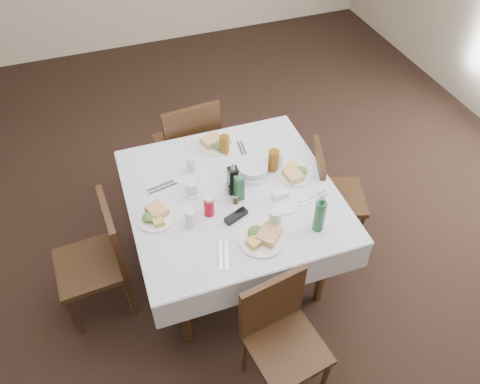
{
  "coord_description": "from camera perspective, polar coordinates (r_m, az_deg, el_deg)",
  "views": [
    {
      "loc": [
        -0.64,
        -2.07,
        2.88
      ],
      "look_at": [
        0.05,
        -0.14,
        0.8
      ],
      "focal_mm": 35.0,
      "sensor_mm": 36.0,
      "label": 1
    }
  ],
  "objects": [
    {
      "name": "salt_shaker",
      "position": [
        2.94,
        -1.65,
        0.38
      ],
      "size": [
        0.04,
        0.04,
        0.08
      ],
      "color": "white",
      "rests_on": "dining_table"
    },
    {
      "name": "meal_west",
      "position": [
        2.86,
        -10.27,
        -2.86
      ],
      "size": [
        0.24,
        0.24,
        0.05
      ],
      "color": "white",
      "rests_on": "dining_table"
    },
    {
      "name": "chair_west",
      "position": [
        3.1,
        -16.58,
        -7.23
      ],
      "size": [
        0.44,
        0.44,
        0.89
      ],
      "color": "black",
      "rests_on": "ground"
    },
    {
      "name": "meal_south",
      "position": [
        2.71,
        2.72,
        -5.47
      ],
      "size": [
        0.27,
        0.27,
        0.06
      ],
      "color": "white",
      "rests_on": "dining_table"
    },
    {
      "name": "chair_east",
      "position": [
        3.45,
        10.61,
        0.21
      ],
      "size": [
        0.5,
        0.5,
        0.83
      ],
      "color": "black",
      "rests_on": "ground"
    },
    {
      "name": "pepper_shaker",
      "position": [
        2.88,
        -0.56,
        -0.85
      ],
      "size": [
        0.03,
        0.03,
        0.07
      ],
      "color": "#3A2617",
      "rests_on": "dining_table"
    },
    {
      "name": "oil_cruet_dark",
      "position": [
        2.9,
        -0.86,
        1.54
      ],
      "size": [
        0.06,
        0.06,
        0.25
      ],
      "color": "black",
      "rests_on": "dining_table"
    },
    {
      "name": "meal_east",
      "position": [
        3.09,
        6.73,
        2.32
      ],
      "size": [
        0.25,
        0.25,
        0.05
      ],
      "color": "white",
      "rests_on": "dining_table"
    },
    {
      "name": "dining_table",
      "position": [
        3.03,
        -0.98,
        -1.14
      ],
      "size": [
        1.32,
        1.32,
        0.76
      ],
      "color": "black",
      "rests_on": "ground"
    },
    {
      "name": "bread_basket",
      "position": [
        3.08,
        1.51,
        2.75
      ],
      "size": [
        0.22,
        0.22,
        0.07
      ],
      "color": "silver",
      "rests_on": "dining_table"
    },
    {
      "name": "chair_north",
      "position": [
        3.71,
        -6.18,
        5.92
      ],
      "size": [
        0.48,
        0.48,
        0.94
      ],
      "color": "black",
      "rests_on": "ground"
    },
    {
      "name": "ketchup_bottle",
      "position": [
        2.81,
        -3.81,
        -1.81
      ],
      "size": [
        0.06,
        0.06,
        0.13
      ],
      "color": "#A70518",
      "rests_on": "dining_table"
    },
    {
      "name": "room_shell",
      "position": [
        2.46,
        -2.39,
        16.98
      ],
      "size": [
        6.04,
        7.04,
        2.8
      ],
      "color": "beige",
      "rests_on": "ground"
    },
    {
      "name": "iced_tea_a",
      "position": [
        3.21,
        -1.92,
        5.78
      ],
      "size": [
        0.07,
        0.07,
        0.14
      ],
      "color": "brown",
      "rests_on": "dining_table"
    },
    {
      "name": "side_plate_b",
      "position": [
        2.9,
        5.59,
        -1.66
      ],
      "size": [
        0.15,
        0.15,
        0.01
      ],
      "color": "white",
      "rests_on": "dining_table"
    },
    {
      "name": "side_plate_a",
      "position": [
        3.1,
        -7.22,
        1.97
      ],
      "size": [
        0.14,
        0.14,
        0.01
      ],
      "color": "white",
      "rests_on": "dining_table"
    },
    {
      "name": "chair_south",
      "position": [
        2.73,
        4.88,
        -16.46
      ],
      "size": [
        0.45,
        0.45,
        0.84
      ],
      "color": "black",
      "rests_on": "ground"
    },
    {
      "name": "coffee_mug",
      "position": [
        2.96,
        -5.89,
        0.46
      ],
      "size": [
        0.12,
        0.12,
        0.09
      ],
      "color": "white",
      "rests_on": "dining_table"
    },
    {
      "name": "green_bottle",
      "position": [
        2.73,
        9.67,
        -2.83
      ],
      "size": [
        0.07,
        0.07,
        0.25
      ],
      "color": "#245D39",
      "rests_on": "dining_table"
    },
    {
      "name": "meal_north",
      "position": [
        3.31,
        -2.85,
        6.01
      ],
      "size": [
        0.26,
        0.26,
        0.06
      ],
      "color": "white",
      "rests_on": "dining_table"
    },
    {
      "name": "iced_tea_b",
      "position": [
        3.09,
        4.11,
        3.86
      ],
      "size": [
        0.07,
        0.07,
        0.15
      ],
      "color": "brown",
      "rests_on": "dining_table"
    },
    {
      "name": "cutlery_w",
      "position": [
        3.04,
        -9.48,
        0.57
      ],
      "size": [
        0.2,
        0.08,
        0.01
      ],
      "color": "silver",
      "rests_on": "dining_table"
    },
    {
      "name": "water_e",
      "position": [
        3.11,
        4.63,
        3.96
      ],
      "size": [
        0.07,
        0.07,
        0.13
      ],
      "color": "silver",
      "rests_on": "dining_table"
    },
    {
      "name": "cutlery_n",
      "position": [
        3.29,
        0.21,
        5.41
      ],
      "size": [
        0.06,
        0.16,
        0.01
      ],
      "color": "silver",
      "rests_on": "dining_table"
    },
    {
      "name": "cutlery_e",
      "position": [
        2.97,
        8.91,
        -0.74
      ],
      "size": [
        0.21,
        0.08,
        0.01
      ],
      "color": "silver",
      "rests_on": "dining_table"
    },
    {
      "name": "water_n",
      "position": [
        3.09,
        -5.91,
        3.33
      ],
      "size": [
        0.06,
        0.06,
        0.11
      ],
      "color": "silver",
      "rests_on": "dining_table"
    },
    {
      "name": "ground_plane",
      "position": [
        3.61,
        -1.57,
        -7.67
      ],
      "size": [
        7.0,
        7.0,
        0.0
      ],
      "primitive_type": "plane",
      "color": "black"
    },
    {
      "name": "sugar_caddy",
      "position": [
        2.94,
        4.97,
        -0.29
      ],
      "size": [
        0.1,
        0.06,
        0.05
      ],
      "color": "white",
      "rests_on": "dining_table"
    },
    {
      "name": "oil_cruet_green",
      "position": [
        2.87,
        -0.12,
        0.6
      ],
      "size": [
        0.05,
        0.05,
        0.22
      ],
      "color": "#245D39",
      "rests_on": "dining_table"
    },
    {
      "name": "water_s",
      "position": [
        2.74,
        4.28,
        -3.34
      ],
      "size": [
        0.07,
        0.07,
        0.14
      ],
      "color": "silver",
      "rests_on": "dining_table"
    },
    {
      "name": "water_w",
      "position": [
        2.76,
        -6.03,
        -3.12
      ],
      "size": [
        0.06,
        0.06,
        0.12
      ],
      "color": "silver",
      "rests_on": "dining_table"
    },
    {
      "name": "sunglasses",
      "position": [
        2.82,
        -0.48,
        -2.95
      ],
      "size": [
        0.16,
        0.1,
        0.03
      ],
      "color": "black",
      "rests_on": "dining_table"
    },
    {
      "name": "cutlery_s",
      "position": [
        2.65,
        -1.99,
        -7.7
      ],
      "size": [
        0.11,
        0.21,
        0.01
      ],
      "color": "silver",
      "rests_on": "dining_table"
    }
  ]
}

